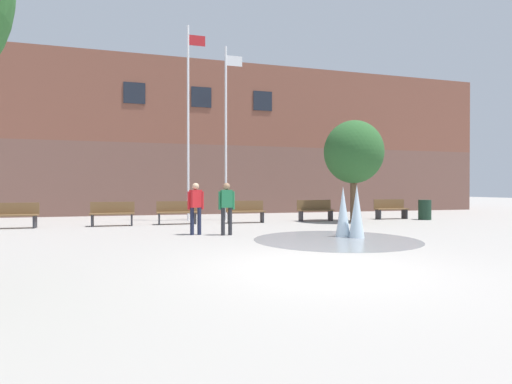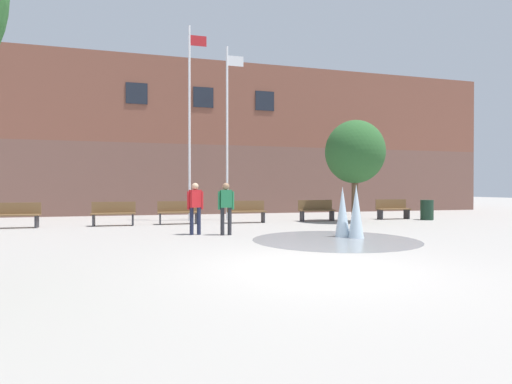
{
  "view_description": "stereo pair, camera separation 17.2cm",
  "coord_description": "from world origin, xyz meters",
  "px_view_note": "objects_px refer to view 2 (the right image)",
  "views": [
    {
      "loc": [
        -3.04,
        -6.53,
        1.42
      ],
      "look_at": [
        0.62,
        6.48,
        1.3
      ],
      "focal_mm": 28.0,
      "sensor_mm": 36.0,
      "label": 1
    },
    {
      "loc": [
        -2.87,
        -6.57,
        1.42
      ],
      "look_at": [
        0.62,
        6.48,
        1.3
      ],
      "focal_mm": 28.0,
      "sensor_mm": 36.0,
      "label": 2
    }
  ],
  "objects_px": {
    "park_bench_far_left": "(16,215)",
    "flagpole_left": "(190,118)",
    "park_bench_under_right_flagpole": "(316,210)",
    "adult_near_bench": "(226,204)",
    "park_bench_center": "(246,211)",
    "park_bench_left_of_flagpoles": "(114,213)",
    "park_bench_under_left_flagpole": "(178,212)",
    "trash_can": "(427,210)",
    "street_tree_near_building": "(355,152)",
    "park_bench_near_trashcan": "(393,209)",
    "flagpole_right": "(228,128)",
    "teen_by_trashcan": "(195,204)"
  },
  "relations": [
    {
      "from": "park_bench_far_left",
      "to": "flagpole_left",
      "type": "distance_m",
      "value": 7.7
    },
    {
      "from": "park_bench_under_right_flagpole",
      "to": "adult_near_bench",
      "type": "relative_size",
      "value": 1.01
    },
    {
      "from": "park_bench_far_left",
      "to": "park_bench_center",
      "type": "xyz_separation_m",
      "value": [
        8.5,
        -0.01,
        0.0
      ]
    },
    {
      "from": "park_bench_left_of_flagpoles",
      "to": "flagpole_left",
      "type": "distance_m",
      "value": 5.29
    },
    {
      "from": "park_bench_under_left_flagpole",
      "to": "trash_can",
      "type": "bearing_deg",
      "value": -3.92
    },
    {
      "from": "park_bench_under_left_flagpole",
      "to": "park_bench_center",
      "type": "distance_m",
      "value": 2.77
    },
    {
      "from": "park_bench_left_of_flagpoles",
      "to": "street_tree_near_building",
      "type": "relative_size",
      "value": 0.37
    },
    {
      "from": "park_bench_center",
      "to": "adult_near_bench",
      "type": "distance_m",
      "value": 4.41
    },
    {
      "from": "park_bench_far_left",
      "to": "trash_can",
      "type": "xyz_separation_m",
      "value": [
        16.75,
        -0.64,
        -0.03
      ]
    },
    {
      "from": "park_bench_far_left",
      "to": "park_bench_left_of_flagpoles",
      "type": "bearing_deg",
      "value": 0.3
    },
    {
      "from": "flagpole_left",
      "to": "street_tree_near_building",
      "type": "height_order",
      "value": "flagpole_left"
    },
    {
      "from": "park_bench_near_trashcan",
      "to": "street_tree_near_building",
      "type": "bearing_deg",
      "value": -157.75
    },
    {
      "from": "park_bench_left_of_flagpoles",
      "to": "flagpole_right",
      "type": "distance_m",
      "value": 6.17
    },
    {
      "from": "park_bench_under_right_flagpole",
      "to": "teen_by_trashcan",
      "type": "relative_size",
      "value": 1.01
    },
    {
      "from": "park_bench_left_of_flagpoles",
      "to": "park_bench_under_left_flagpole",
      "type": "xyz_separation_m",
      "value": [
        2.42,
        0.1,
        0.0
      ]
    },
    {
      "from": "park_bench_under_left_flagpole",
      "to": "park_bench_under_right_flagpole",
      "type": "height_order",
      "value": "same"
    },
    {
      "from": "park_bench_under_left_flagpole",
      "to": "park_bench_under_right_flagpole",
      "type": "xyz_separation_m",
      "value": [
        5.95,
        0.01,
        0.0
      ]
    },
    {
      "from": "park_bench_far_left",
      "to": "adult_near_bench",
      "type": "relative_size",
      "value": 1.01
    },
    {
      "from": "park_bench_left_of_flagpoles",
      "to": "trash_can",
      "type": "relative_size",
      "value": 1.78
    },
    {
      "from": "street_tree_near_building",
      "to": "park_bench_left_of_flagpoles",
      "type": "bearing_deg",
      "value": 174.83
    },
    {
      "from": "park_bench_under_right_flagpole",
      "to": "flagpole_left",
      "type": "height_order",
      "value": "flagpole_left"
    },
    {
      "from": "park_bench_under_left_flagpole",
      "to": "adult_near_bench",
      "type": "relative_size",
      "value": 1.01
    },
    {
      "from": "trash_can",
      "to": "park_bench_center",
      "type": "bearing_deg",
      "value": 175.67
    },
    {
      "from": "park_bench_far_left",
      "to": "park_bench_left_of_flagpoles",
      "type": "height_order",
      "value": "same"
    },
    {
      "from": "park_bench_under_right_flagpole",
      "to": "adult_near_bench",
      "type": "xyz_separation_m",
      "value": [
        -4.81,
        -4.21,
        0.45
      ]
    },
    {
      "from": "park_bench_left_of_flagpoles",
      "to": "street_tree_near_building",
      "type": "height_order",
      "value": "street_tree_near_building"
    },
    {
      "from": "park_bench_under_right_flagpole",
      "to": "park_bench_far_left",
      "type": "bearing_deg",
      "value": -179.39
    },
    {
      "from": "teen_by_trashcan",
      "to": "flagpole_right",
      "type": "relative_size",
      "value": 0.2
    },
    {
      "from": "park_bench_far_left",
      "to": "street_tree_near_building",
      "type": "height_order",
      "value": "street_tree_near_building"
    },
    {
      "from": "park_bench_left_of_flagpoles",
      "to": "park_bench_near_trashcan",
      "type": "distance_m",
      "value": 12.21
    },
    {
      "from": "park_bench_center",
      "to": "teen_by_trashcan",
      "type": "xyz_separation_m",
      "value": [
        -2.51,
        -3.73,
        0.45
      ]
    },
    {
      "from": "park_bench_near_trashcan",
      "to": "flagpole_left",
      "type": "distance_m",
      "value": 10.11
    },
    {
      "from": "park_bench_near_trashcan",
      "to": "adult_near_bench",
      "type": "height_order",
      "value": "adult_near_bench"
    },
    {
      "from": "park_bench_under_left_flagpole",
      "to": "park_bench_center",
      "type": "relative_size",
      "value": 1.0
    },
    {
      "from": "park_bench_far_left",
      "to": "teen_by_trashcan",
      "type": "bearing_deg",
      "value": -31.99
    },
    {
      "from": "park_bench_center",
      "to": "trash_can",
      "type": "distance_m",
      "value": 8.27
    },
    {
      "from": "park_bench_center",
      "to": "teen_by_trashcan",
      "type": "bearing_deg",
      "value": -123.99
    },
    {
      "from": "park_bench_under_right_flagpole",
      "to": "flagpole_left",
      "type": "bearing_deg",
      "value": 164.65
    },
    {
      "from": "park_bench_left_of_flagpoles",
      "to": "adult_near_bench",
      "type": "height_order",
      "value": "adult_near_bench"
    },
    {
      "from": "park_bench_far_left",
      "to": "street_tree_near_building",
      "type": "distance_m",
      "value": 13.27
    },
    {
      "from": "flagpole_left",
      "to": "park_bench_center",
      "type": "bearing_deg",
      "value": -36.78
    },
    {
      "from": "park_bench_left_of_flagpoles",
      "to": "park_bench_under_right_flagpole",
      "type": "bearing_deg",
      "value": 0.73
    },
    {
      "from": "adult_near_bench",
      "to": "teen_by_trashcan",
      "type": "bearing_deg",
      "value": 159.35
    },
    {
      "from": "park_bench_under_left_flagpole",
      "to": "flagpole_right",
      "type": "xyz_separation_m",
      "value": [
        2.3,
        1.47,
        3.65
      ]
    },
    {
      "from": "flagpole_right",
      "to": "park_bench_under_right_flagpole",
      "type": "bearing_deg",
      "value": -21.82
    },
    {
      "from": "flagpole_left",
      "to": "street_tree_near_building",
      "type": "distance_m",
      "value": 7.25
    },
    {
      "from": "park_bench_near_trashcan",
      "to": "park_bench_far_left",
      "type": "bearing_deg",
      "value": -179.38
    },
    {
      "from": "park_bench_left_of_flagpoles",
      "to": "teen_by_trashcan",
      "type": "relative_size",
      "value": 1.01
    },
    {
      "from": "flagpole_right",
      "to": "park_bench_far_left",
      "type": "bearing_deg",
      "value": -168.83
    },
    {
      "from": "park_bench_near_trashcan",
      "to": "trash_can",
      "type": "relative_size",
      "value": 1.78
    }
  ]
}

